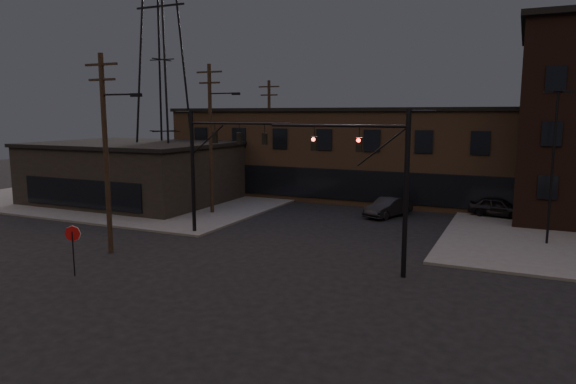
% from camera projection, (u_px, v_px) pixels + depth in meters
% --- Properties ---
extents(ground, '(140.00, 140.00, 0.00)m').
position_uv_depth(ground, '(239.00, 286.00, 23.33)').
color(ground, black).
rests_on(ground, ground).
extents(sidewalk_nw, '(30.00, 30.00, 0.15)m').
position_uv_depth(sidewalk_nw, '(160.00, 190.00, 52.15)').
color(sidewalk_nw, '#474744').
rests_on(sidewalk_nw, ground).
extents(building_row, '(40.00, 12.00, 8.00)m').
position_uv_depth(building_row, '(389.00, 155.00, 47.89)').
color(building_row, brown).
rests_on(building_row, ground).
extents(building_left, '(16.00, 12.00, 5.00)m').
position_uv_depth(building_left, '(134.00, 174.00, 45.57)').
color(building_left, black).
rests_on(building_left, ground).
extents(traffic_signal_near, '(7.12, 0.24, 8.00)m').
position_uv_depth(traffic_signal_near, '(383.00, 174.00, 24.43)').
color(traffic_signal_near, black).
rests_on(traffic_signal_near, ground).
extents(traffic_signal_far, '(7.12, 0.24, 8.00)m').
position_uv_depth(traffic_signal_far, '(209.00, 158.00, 32.53)').
color(traffic_signal_far, black).
rests_on(traffic_signal_far, ground).
extents(stop_sign, '(0.72, 0.33, 2.48)m').
position_uv_depth(stop_sign, '(73.00, 239.00, 24.56)').
color(stop_sign, black).
rests_on(stop_sign, ground).
extents(utility_pole_near, '(3.70, 0.28, 11.00)m').
position_uv_depth(utility_pole_near, '(106.00, 149.00, 28.13)').
color(utility_pole_near, black).
rests_on(utility_pole_near, ground).
extents(utility_pole_mid, '(3.70, 0.28, 11.50)m').
position_uv_depth(utility_pole_mid, '(211.00, 136.00, 39.29)').
color(utility_pole_mid, black).
rests_on(utility_pole_mid, ground).
extents(utility_pole_far, '(2.20, 0.28, 11.00)m').
position_uv_depth(utility_pole_far, '(269.00, 134.00, 50.56)').
color(utility_pole_far, black).
rests_on(utility_pole_far, ground).
extents(transmission_tower, '(7.00, 7.00, 25.00)m').
position_uv_depth(transmission_tower, '(162.00, 60.00, 45.04)').
color(transmission_tower, black).
rests_on(transmission_tower, ground).
extents(lot_light_a, '(1.50, 0.28, 9.14)m').
position_uv_depth(lot_light_a, '(554.00, 153.00, 29.73)').
color(lot_light_a, black).
rests_on(lot_light_a, ground).
extents(parked_car_lot_a, '(4.42, 2.44, 1.42)m').
position_uv_depth(parked_car_lot_a, '(498.00, 207.00, 38.43)').
color(parked_car_lot_a, black).
rests_on(parked_car_lot_a, sidewalk_ne).
extents(car_crossing, '(3.06, 4.75, 1.48)m').
position_uv_depth(car_crossing, '(388.00, 207.00, 39.07)').
color(car_crossing, black).
rests_on(car_crossing, ground).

